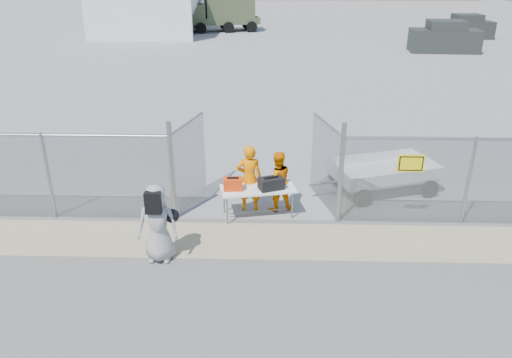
{
  "coord_description": "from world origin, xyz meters",
  "views": [
    {
      "loc": [
        0.33,
        -8.85,
        5.87
      ],
      "look_at": [
        0.0,
        2.0,
        1.1
      ],
      "focal_mm": 35.0,
      "sensor_mm": 36.0,
      "label": 1
    }
  ],
  "objects_px": {
    "security_worker_right": "(277,181)",
    "utility_trailer": "(382,176)",
    "visitor": "(158,223)",
    "folding_table": "(258,202)",
    "security_worker_left": "(249,178)"
  },
  "relations": [
    {
      "from": "security_worker_right",
      "to": "utility_trailer",
      "type": "height_order",
      "value": "security_worker_right"
    },
    {
      "from": "security_worker_right",
      "to": "utility_trailer",
      "type": "relative_size",
      "value": 0.44
    },
    {
      "from": "folding_table",
      "to": "utility_trailer",
      "type": "xyz_separation_m",
      "value": [
        3.39,
        1.64,
        0.05
      ]
    },
    {
      "from": "security_worker_left",
      "to": "security_worker_right",
      "type": "xyz_separation_m",
      "value": [
        0.7,
        0.04,
        -0.08
      ]
    },
    {
      "from": "visitor",
      "to": "security_worker_left",
      "type": "bearing_deg",
      "value": 53.7
    },
    {
      "from": "utility_trailer",
      "to": "security_worker_left",
      "type": "bearing_deg",
      "value": -178.65
    },
    {
      "from": "folding_table",
      "to": "visitor",
      "type": "xyz_separation_m",
      "value": [
        -2.03,
        -2.02,
        0.48
      ]
    },
    {
      "from": "visitor",
      "to": "utility_trailer",
      "type": "relative_size",
      "value": 0.48
    },
    {
      "from": "folding_table",
      "to": "utility_trailer",
      "type": "bearing_deg",
      "value": 13.73
    },
    {
      "from": "security_worker_left",
      "to": "security_worker_right",
      "type": "distance_m",
      "value": 0.71
    },
    {
      "from": "security_worker_left",
      "to": "utility_trailer",
      "type": "relative_size",
      "value": 0.48
    },
    {
      "from": "utility_trailer",
      "to": "visitor",
      "type": "bearing_deg",
      "value": -164.36
    },
    {
      "from": "visitor",
      "to": "utility_trailer",
      "type": "bearing_deg",
      "value": 35.1
    },
    {
      "from": "security_worker_right",
      "to": "folding_table",
      "type": "bearing_deg",
      "value": 20.73
    },
    {
      "from": "folding_table",
      "to": "security_worker_right",
      "type": "distance_m",
      "value": 0.73
    }
  ]
}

